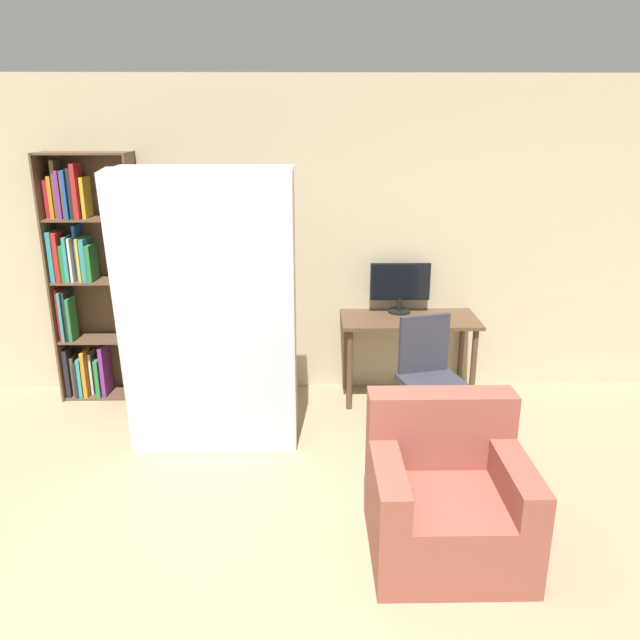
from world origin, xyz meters
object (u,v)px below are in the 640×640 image
object	(u,v)px
bookshelf	(88,281)
armchair	(446,497)
mattress_far	(214,309)
mattress_near	(209,319)
office_chair	(430,392)
monitor	(400,285)

from	to	relation	value
bookshelf	armchair	world-z (taller)	bookshelf
mattress_far	armchair	distance (m)	2.11
mattress_near	armchair	xyz separation A→B (m)	(1.46, -1.11, -0.71)
office_chair	mattress_near	distance (m)	1.73
mattress_near	armchair	size ratio (longest dim) A/B	2.41
monitor	armchair	distance (m)	2.27
monitor	office_chair	xyz separation A→B (m)	(0.12, -0.92, -0.59)
armchair	office_chair	bearing A→B (deg)	83.60
monitor	bookshelf	size ratio (longest dim) A/B	0.25
office_chair	bookshelf	distance (m)	2.99
mattress_near	mattress_far	bearing A→B (deg)	90.00
monitor	mattress_near	distance (m)	1.82
mattress_far	armchair	world-z (taller)	mattress_far
office_chair	mattress_far	size ratio (longest dim) A/B	0.47
office_chair	bookshelf	xyz separation A→B (m)	(-2.78, 0.90, 0.65)
bookshelf	monitor	bearing A→B (deg)	0.48
office_chair	armchair	bearing A→B (deg)	-96.40
office_chair	mattress_far	distance (m)	1.73
monitor	bookshelf	distance (m)	2.67
monitor	armchair	size ratio (longest dim) A/B	0.61
bookshelf	mattress_far	world-z (taller)	bookshelf
monitor	mattress_far	distance (m)	1.70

